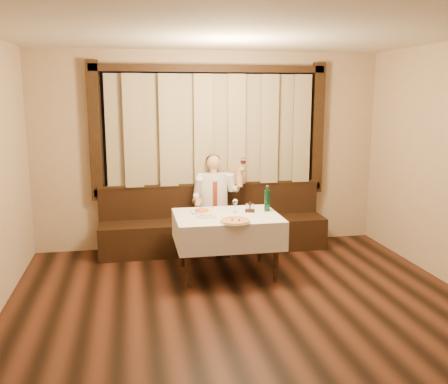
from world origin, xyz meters
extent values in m
cube|color=black|center=(0.00, 0.00, -0.01)|extent=(5.00, 6.00, 0.01)
cube|color=silver|center=(0.00, 0.00, 2.80)|extent=(5.00, 6.00, 0.01)
cube|color=tan|center=(0.00, 3.00, 1.40)|extent=(5.00, 0.01, 2.80)
cube|color=black|center=(0.00, 2.98, 1.70)|extent=(3.00, 0.02, 1.60)
cube|color=orange|center=(-0.70, 2.97, 1.40)|extent=(0.50, 0.01, 0.40)
cube|color=black|center=(0.00, 2.94, 0.85)|extent=(3.30, 0.12, 0.10)
cube|color=black|center=(0.00, 2.94, 2.55)|extent=(3.30, 0.12, 0.10)
cube|color=black|center=(-1.60, 2.94, 1.70)|extent=(0.16, 0.12, 1.90)
cube|color=black|center=(1.60, 2.94, 1.70)|extent=(0.16, 0.12, 1.90)
cube|color=#827653|center=(0.00, 2.88, 1.70)|extent=(2.90, 0.08, 1.55)
cube|color=black|center=(0.00, 2.68, 0.23)|extent=(3.20, 0.60, 0.45)
cube|color=black|center=(0.00, 2.92, 0.68)|extent=(3.20, 0.12, 0.45)
cube|color=black|center=(0.00, 2.92, 0.92)|extent=(3.20, 0.14, 0.04)
cylinder|color=black|center=(-0.52, 1.33, 0.35)|extent=(0.06, 0.06, 0.71)
cylinder|color=black|center=(0.52, 1.33, 0.35)|extent=(0.06, 0.06, 0.71)
cylinder|color=black|center=(-0.52, 2.07, 0.35)|extent=(0.06, 0.06, 0.71)
cylinder|color=black|center=(0.52, 2.07, 0.35)|extent=(0.06, 0.06, 0.71)
cube|color=black|center=(0.00, 1.70, 0.73)|extent=(1.20, 0.90, 0.04)
cube|color=white|center=(0.00, 1.70, 0.75)|extent=(1.26, 0.96, 0.01)
cube|color=white|center=(0.00, 1.22, 0.58)|extent=(1.26, 0.01, 0.35)
cube|color=white|center=(0.00, 2.18, 0.58)|extent=(1.26, 0.01, 0.35)
cube|color=white|center=(-0.63, 1.70, 0.58)|extent=(0.01, 0.96, 0.35)
cube|color=white|center=(0.63, 1.70, 0.58)|extent=(0.01, 0.96, 0.35)
cylinder|color=white|center=(0.02, 1.32, 0.76)|extent=(0.36, 0.36, 0.01)
cylinder|color=#C7431D|center=(0.02, 1.32, 0.77)|extent=(0.33, 0.33, 0.01)
torus|color=tan|center=(0.02, 1.32, 0.78)|extent=(0.34, 0.34, 0.03)
sphere|color=black|center=(-0.01, 1.34, 0.78)|extent=(0.02, 0.02, 0.02)
sphere|color=black|center=(0.07, 1.31, 0.78)|extent=(0.02, 0.02, 0.02)
cylinder|color=white|center=(-0.28, 1.88, 0.76)|extent=(0.28, 0.28, 0.02)
ellipsoid|color=#B9521D|center=(-0.28, 1.88, 0.81)|extent=(0.18, 0.18, 0.08)
cylinder|color=white|center=(-0.26, 1.66, 0.76)|extent=(0.25, 0.25, 0.02)
ellipsoid|color=beige|center=(-0.26, 1.66, 0.81)|extent=(0.15, 0.15, 0.07)
cylinder|color=#114F2E|center=(0.53, 1.79, 0.89)|extent=(0.07, 0.07, 0.27)
cylinder|color=#114F2E|center=(0.53, 1.79, 1.04)|extent=(0.03, 0.03, 0.06)
cylinder|color=silver|center=(0.53, 1.79, 1.08)|extent=(0.03, 0.03, 0.01)
cylinder|color=white|center=(0.12, 1.80, 0.76)|extent=(0.06, 0.06, 0.01)
cylinder|color=white|center=(0.12, 1.80, 0.81)|extent=(0.01, 0.01, 0.09)
ellipsoid|color=white|center=(0.12, 1.80, 0.89)|extent=(0.07, 0.07, 0.08)
cube|color=black|center=(0.31, 1.78, 0.78)|extent=(0.13, 0.09, 0.04)
cube|color=black|center=(0.31, 1.78, 0.84)|extent=(0.03, 0.06, 0.09)
cylinder|color=white|center=(0.27, 1.79, 0.82)|extent=(0.03, 0.03, 0.07)
cylinder|color=silver|center=(0.27, 1.79, 0.86)|extent=(0.03, 0.03, 0.01)
cylinder|color=white|center=(0.34, 1.77, 0.82)|extent=(0.03, 0.03, 0.07)
cylinder|color=silver|center=(0.34, 1.77, 0.86)|extent=(0.03, 0.03, 0.01)
cube|color=black|center=(0.00, 2.57, 0.53)|extent=(0.38, 0.42, 0.15)
cube|color=black|center=(-0.10, 2.36, 0.23)|extent=(0.10, 0.11, 0.45)
cube|color=black|center=(0.11, 2.36, 0.23)|extent=(0.10, 0.11, 0.45)
ellipsoid|color=white|center=(0.00, 2.71, 0.85)|extent=(0.39, 0.24, 0.51)
cube|color=maroon|center=(0.00, 2.58, 0.83)|extent=(0.06, 0.01, 0.38)
cylinder|color=tan|center=(0.00, 2.71, 1.15)|extent=(0.09, 0.09, 0.08)
sphere|color=tan|center=(0.00, 2.71, 1.27)|extent=(0.20, 0.20, 0.20)
ellipsoid|color=black|center=(0.00, 2.74, 1.30)|extent=(0.20, 0.20, 0.15)
sphere|color=white|center=(-0.19, 2.71, 1.06)|extent=(0.12, 0.12, 0.12)
sphere|color=white|center=(0.19, 2.71, 1.06)|extent=(0.12, 0.12, 0.12)
sphere|color=tan|center=(-0.28, 2.32, 0.75)|extent=(0.08, 0.08, 0.08)
sphere|color=tan|center=(0.38, 2.55, 1.18)|extent=(0.09, 0.09, 0.09)
cylinder|color=white|center=(0.38, 2.52, 1.22)|extent=(0.01, 0.01, 0.10)
ellipsoid|color=white|center=(0.38, 2.52, 1.30)|extent=(0.08, 0.08, 0.10)
ellipsoid|color=#4C070F|center=(0.38, 2.52, 1.28)|extent=(0.06, 0.06, 0.06)
camera|label=1|loc=(-1.13, -4.10, 2.20)|focal=40.00mm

